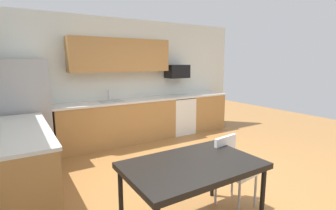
% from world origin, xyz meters
% --- Properties ---
extents(ground_plane, '(12.00, 12.00, 0.00)m').
position_xyz_m(ground_plane, '(0.00, 0.00, 0.00)').
color(ground_plane, '#9E6B38').
extents(wall_back, '(5.80, 0.10, 2.70)m').
position_xyz_m(wall_back, '(0.00, 2.65, 1.35)').
color(wall_back, silver).
rests_on(wall_back, ground).
extents(cabinet_run_back, '(2.59, 0.60, 0.90)m').
position_xyz_m(cabinet_run_back, '(-0.45, 2.30, 0.45)').
color(cabinet_run_back, '#AD7A42').
rests_on(cabinet_run_back, ground).
extents(cabinet_run_back_right, '(0.96, 0.60, 0.90)m').
position_xyz_m(cabinet_run_back_right, '(1.92, 2.30, 0.45)').
color(cabinet_run_back_right, '#AD7A42').
rests_on(cabinet_run_back_right, ground).
extents(cabinet_run_left, '(0.60, 2.00, 0.90)m').
position_xyz_m(cabinet_run_left, '(-2.30, 0.80, 0.45)').
color(cabinet_run_left, '#AD7A42').
rests_on(cabinet_run_left, ground).
extents(countertop_back, '(4.80, 0.64, 0.04)m').
position_xyz_m(countertop_back, '(0.00, 2.30, 0.92)').
color(countertop_back, silver).
rests_on(countertop_back, cabinet_run_back).
extents(countertop_left, '(0.64, 2.00, 0.04)m').
position_xyz_m(countertop_left, '(-2.30, 0.80, 0.92)').
color(countertop_left, silver).
rests_on(countertop_left, cabinet_run_left).
extents(upper_cabinets_back, '(2.20, 0.34, 0.70)m').
position_xyz_m(upper_cabinets_back, '(-0.30, 2.43, 1.90)').
color(upper_cabinets_back, '#AD7A42').
extents(refrigerator, '(0.76, 0.70, 1.81)m').
position_xyz_m(refrigerator, '(-2.18, 2.22, 0.91)').
color(refrigerator, '#9EA0A5').
rests_on(refrigerator, ground).
extents(oven_range, '(0.60, 0.60, 0.91)m').
position_xyz_m(oven_range, '(1.14, 2.30, 0.46)').
color(oven_range, white).
rests_on(oven_range, ground).
extents(microwave, '(0.54, 0.36, 0.32)m').
position_xyz_m(microwave, '(1.14, 2.40, 1.53)').
color(microwave, black).
extents(sink_basin, '(0.48, 0.40, 0.14)m').
position_xyz_m(sink_basin, '(-0.59, 2.30, 0.88)').
color(sink_basin, '#A5A8AD').
rests_on(sink_basin, countertop_back).
extents(sink_faucet, '(0.02, 0.02, 0.24)m').
position_xyz_m(sink_faucet, '(-0.59, 2.48, 1.04)').
color(sink_faucet, '#B2B5BA').
rests_on(sink_faucet, countertop_back).
extents(dining_table, '(1.40, 0.90, 0.74)m').
position_xyz_m(dining_table, '(-0.84, -0.82, 0.68)').
color(dining_table, black).
rests_on(dining_table, ground).
extents(chair_near_table, '(0.45, 0.45, 0.85)m').
position_xyz_m(chair_near_table, '(-0.13, -0.69, 0.50)').
color(chair_near_table, white).
rests_on(chair_near_table, ground).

